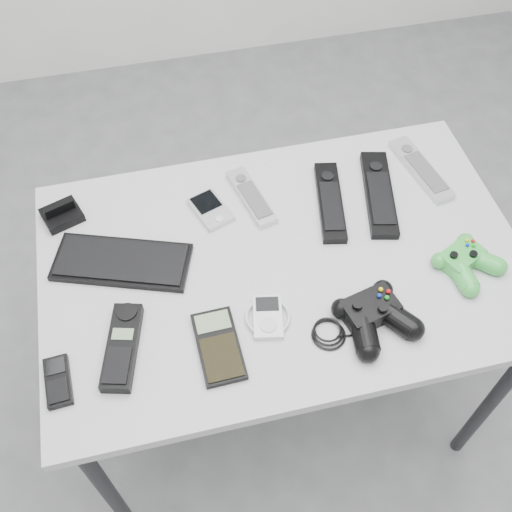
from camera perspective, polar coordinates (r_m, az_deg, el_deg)
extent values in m
plane|color=slate|center=(1.92, 0.64, -12.71)|extent=(3.50, 3.50, 0.00)
cube|color=#A9A9AC|center=(1.32, 2.62, -0.63)|extent=(1.05, 0.67, 0.03)
cylinder|color=black|center=(1.51, -13.91, -20.91)|extent=(0.03, 0.03, 0.67)
cylinder|color=black|center=(1.65, 21.58, -12.68)|extent=(0.03, 0.03, 0.67)
cylinder|color=black|center=(1.77, -15.49, -2.65)|extent=(0.03, 0.03, 0.67)
cylinder|color=black|center=(1.89, 14.08, 2.87)|extent=(0.03, 0.03, 0.67)
cube|color=black|center=(1.32, -12.66, -0.52)|extent=(0.32, 0.21, 0.02)
cube|color=black|center=(1.43, -18.10, 4.03)|extent=(0.10, 0.10, 0.04)
cube|color=#BBBCC3|center=(1.38, -4.34, 4.46)|extent=(0.10, 0.12, 0.02)
cube|color=#BBBCC3|center=(1.40, -0.46, 5.71)|extent=(0.09, 0.19, 0.02)
cube|color=black|center=(1.40, 7.07, 5.21)|extent=(0.10, 0.24, 0.02)
cube|color=black|center=(1.44, 11.64, 5.89)|extent=(0.12, 0.27, 0.02)
cube|color=#BBBBC2|center=(1.52, 15.43, 8.01)|extent=(0.09, 0.22, 0.02)
cube|color=black|center=(1.21, -18.35, -11.25)|extent=(0.05, 0.11, 0.02)
cube|color=black|center=(1.20, -12.63, -8.41)|extent=(0.10, 0.19, 0.03)
cube|color=black|center=(1.19, -3.59, -8.54)|extent=(0.09, 0.16, 0.02)
cube|color=silver|center=(1.21, 1.13, -5.82)|extent=(0.11, 0.11, 0.02)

